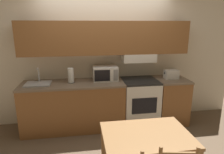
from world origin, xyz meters
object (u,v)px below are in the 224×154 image
microwave (105,73)px  paper_towel_roll (71,75)px  sink_basin (38,83)px  stove_range (139,102)px  dining_table (146,143)px  toaster (171,74)px

microwave → paper_towel_roll: bearing=-171.8°
sink_basin → paper_towel_roll: bearing=2.3°
stove_range → dining_table: bearing=-104.0°
toaster → stove_range: bearing=-178.3°
sink_basin → dining_table: (1.47, -1.68, -0.28)m
paper_towel_roll → dining_table: bearing=-62.4°
microwave → stove_range: bearing=-10.0°
stove_range → paper_towel_roll: size_ratio=3.30×
microwave → sink_basin: size_ratio=1.05×
stove_range → dining_table: size_ratio=0.92×
stove_range → sink_basin: size_ratio=2.04×
stove_range → paper_towel_roll: bearing=178.9°
paper_towel_roll → sink_basin: bearing=-177.7°
toaster → sink_basin: 2.53m
stove_range → paper_towel_roll: 1.44m
stove_range → dining_table: stove_range is taller
stove_range → toaster: toaster is taller
microwave → toaster: bearing=-4.3°
microwave → sink_basin: sink_basin is taller
sink_basin → toaster: bearing=0.4°
microwave → paper_towel_roll: (-0.64, -0.09, 0.00)m
sink_basin → dining_table: size_ratio=0.45×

